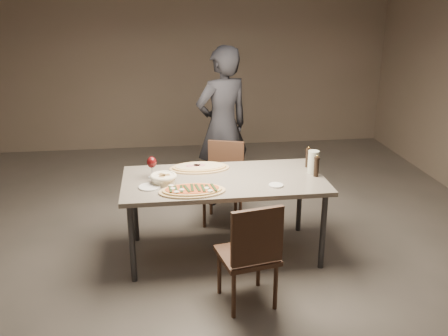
{
  "coord_description": "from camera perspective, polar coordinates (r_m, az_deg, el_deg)",
  "views": [
    {
      "loc": [
        -0.55,
        -4.12,
        2.33
      ],
      "look_at": [
        0.0,
        0.0,
        0.85
      ],
      "focal_mm": 40.0,
      "sensor_mm": 36.0,
      "label": 1
    }
  ],
  "objects": [
    {
      "name": "diner",
      "position": [
        5.59,
        -0.17,
        4.74
      ],
      "size": [
        0.77,
        0.66,
        1.79
      ],
      "primitive_type": "imported",
      "rotation": [
        0.0,
        0.0,
        3.55
      ],
      "color": "black",
      "rests_on": "ground"
    },
    {
      "name": "oil_dish",
      "position": [
        4.3,
        5.96,
        -1.97
      ],
      "size": [
        0.12,
        0.12,
        0.01
      ],
      "rotation": [
        0.0,
        0.0,
        0.22
      ],
      "color": "white",
      "rests_on": "dining_table"
    },
    {
      "name": "pepper_mill_left",
      "position": [
        4.78,
        9.59,
        1.21
      ],
      "size": [
        0.05,
        0.05,
        0.2
      ],
      "rotation": [
        0.0,
        0.0,
        -0.1
      ],
      "color": "black",
      "rests_on": "dining_table"
    },
    {
      "name": "side_plate",
      "position": [
        4.29,
        -8.49,
        -2.15
      ],
      "size": [
        0.19,
        0.19,
        0.01
      ],
      "rotation": [
        0.0,
        0.0,
        0.29
      ],
      "color": "white",
      "rests_on": "dining_table"
    },
    {
      "name": "dining_table",
      "position": [
        4.47,
        0.0,
        -1.9
      ],
      "size": [
        1.8,
        0.9,
        0.75
      ],
      "color": "gray",
      "rests_on": "ground"
    },
    {
      "name": "carafe",
      "position": [
        4.63,
        10.17,
        0.69
      ],
      "size": [
        0.1,
        0.1,
        0.21
      ],
      "rotation": [
        0.0,
        0.0,
        -0.03
      ],
      "color": "silver",
      "rests_on": "dining_table"
    },
    {
      "name": "wine_glass",
      "position": [
        4.48,
        -8.26,
        0.56
      ],
      "size": [
        0.09,
        0.09,
        0.2
      ],
      "rotation": [
        0.0,
        0.0,
        -0.1
      ],
      "color": "silver",
      "rests_on": "dining_table"
    },
    {
      "name": "ham_pizza",
      "position": [
        4.69,
        -2.83,
        0.06
      ],
      "size": [
        0.56,
        0.31,
        0.04
      ],
      "rotation": [
        0.0,
        0.0,
        0.42
      ],
      "color": "tan",
      "rests_on": "dining_table"
    },
    {
      "name": "chair_near",
      "position": [
        3.8,
        3.14,
        -9.4
      ],
      "size": [
        0.49,
        0.49,
        0.88
      ],
      "rotation": [
        0.0,
        0.0,
        0.2
      ],
      "color": "#40281A",
      "rests_on": "ground"
    },
    {
      "name": "pepper_mill_right",
      "position": [
        4.55,
        10.52,
        0.19
      ],
      "size": [
        0.05,
        0.05,
        0.2
      ],
      "rotation": [
        0.0,
        0.0,
        -0.01
      ],
      "color": "black",
      "rests_on": "dining_table"
    },
    {
      "name": "chair_far",
      "position": [
        5.25,
        0.03,
        -1.1
      ],
      "size": [
        0.51,
        0.51,
        0.84
      ],
      "rotation": [
        0.0,
        0.0,
        2.82
      ],
      "color": "#40281A",
      "rests_on": "ground"
    },
    {
      "name": "bread_basket",
      "position": [
        4.35,
        -6.93,
        -1.15
      ],
      "size": [
        0.23,
        0.23,
        0.08
      ],
      "rotation": [
        0.0,
        0.0,
        0.29
      ],
      "color": "beige",
      "rests_on": "dining_table"
    },
    {
      "name": "room",
      "position": [
        4.26,
        0.0,
        6.98
      ],
      "size": [
        7.0,
        7.0,
        7.0
      ],
      "color": "#625B54",
      "rests_on": "ground"
    },
    {
      "name": "zucchini_pizza",
      "position": [
        4.15,
        -3.67,
        -2.56
      ],
      "size": [
        0.56,
        0.31,
        0.05
      ],
      "rotation": [
        0.0,
        0.0,
        -0.31
      ],
      "color": "tan",
      "rests_on": "dining_table"
    }
  ]
}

